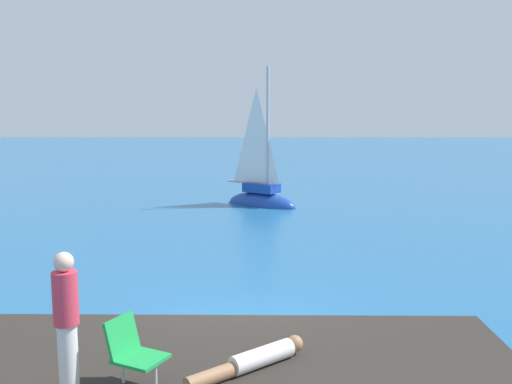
{
  "coord_description": "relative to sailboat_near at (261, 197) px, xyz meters",
  "views": [
    {
      "loc": [
        0.41,
        -10.17,
        4.12
      ],
      "look_at": [
        0.29,
        11.26,
        1.06
      ],
      "focal_mm": 39.78,
      "sensor_mm": 36.0,
      "label": 1
    }
  ],
  "objects": [
    {
      "name": "person_standing",
      "position": [
        -2.22,
        -18.68,
        1.49
      ],
      "size": [
        0.28,
        0.28,
        1.62
      ],
      "rotation": [
        0.0,
        0.0,
        1.26
      ],
      "color": "white",
      "rests_on": "shore_ledge"
    },
    {
      "name": "boulder_seaward",
      "position": [
        -0.92,
        -16.38,
        -0.36
      ],
      "size": [
        1.36,
        1.48,
        0.9
      ],
      "primitive_type": "cube",
      "rotation": [
        0.17,
        -0.17,
        0.89
      ],
      "color": "#2A2420",
      "rests_on": "ground"
    },
    {
      "name": "ground_plane",
      "position": [
        -0.49,
        -14.51,
        -0.36
      ],
      "size": [
        160.0,
        160.0,
        0.0
      ],
      "primitive_type": "plane",
      "color": "#236093"
    },
    {
      "name": "person_sunbather",
      "position": [
        -0.15,
        -18.09,
        0.74
      ],
      "size": [
        1.44,
        1.23,
        0.25
      ],
      "rotation": [
        0.0,
        0.0,
        3.83
      ],
      "color": "white",
      "rests_on": "shore_ledge"
    },
    {
      "name": "beach_chair",
      "position": [
        -1.54,
        -18.53,
        1.07
      ],
      "size": [
        0.75,
        0.7,
        0.8
      ],
      "rotation": [
        0.0,
        0.0,
        5.82
      ],
      "color": "green",
      "rests_on": "shore_ledge"
    },
    {
      "name": "boulder_inland",
      "position": [
        -1.18,
        -16.46,
        -0.36
      ],
      "size": [
        0.98,
        0.87,
        0.6
      ],
      "primitive_type": "cube",
      "rotation": [
        0.07,
        -0.2,
        0.34
      ],
      "color": "#2D2A24",
      "rests_on": "ground"
    },
    {
      "name": "sailboat_near",
      "position": [
        0.0,
        0.0,
        0.0
      ],
      "size": [
        3.52,
        2.95,
        6.6
      ],
      "rotation": [
        0.0,
        0.0,
        5.67
      ],
      "color": "#193D99",
      "rests_on": "ground"
    }
  ]
}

